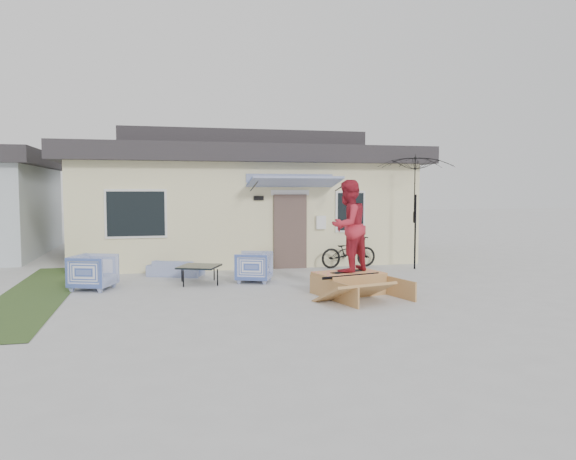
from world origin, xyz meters
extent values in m
plane|color=#B1B1B1|center=(0.00, 0.00, 0.00)|extent=(90.00, 90.00, 0.00)
cube|color=#2E471F|center=(-5.20, 2.00, 0.00)|extent=(1.40, 8.00, 0.01)
cube|color=beige|center=(0.00, 8.00, 1.50)|extent=(10.00, 7.00, 3.00)
cube|color=#25252A|center=(0.00, 8.00, 3.25)|extent=(10.80, 7.80, 0.50)
cube|color=#25252A|center=(0.00, 8.00, 3.80)|extent=(7.50, 4.50, 0.60)
cube|color=brown|center=(1.00, 4.46, 1.05)|extent=(0.95, 0.08, 2.10)
cube|color=white|center=(-3.20, 4.47, 1.60)|extent=(1.60, 0.06, 1.30)
cube|color=white|center=(2.80, 4.47, 1.60)|extent=(0.90, 0.06, 1.20)
cube|color=#324CA1|center=(1.00, 3.95, 2.45)|extent=(2.50, 1.09, 0.29)
imported|color=#324CA1|center=(-2.21, 3.82, 0.28)|extent=(1.47, 0.94, 0.55)
imported|color=#324CA1|center=(-4.06, 2.28, 0.44)|extent=(1.05, 1.08, 0.88)
imported|color=#324CA1|center=(-0.40, 2.44, 0.41)|extent=(0.98, 1.01, 0.82)
cube|color=black|center=(-1.70, 2.52, 0.22)|extent=(1.15, 1.15, 0.43)
imported|color=black|center=(2.67, 4.23, 0.55)|extent=(1.77, 0.80, 1.09)
cylinder|color=black|center=(4.39, 3.51, 1.05)|extent=(0.05, 0.05, 2.10)
imported|color=black|center=(4.39, 3.51, 1.75)|extent=(2.36, 2.22, 0.90)
cube|color=black|center=(1.32, 0.55, 0.48)|extent=(0.84, 0.51, 0.05)
imported|color=#B12232|center=(1.32, 0.55, 1.49)|extent=(1.21, 1.15, 1.97)
camera|label=1|loc=(-2.63, -10.41, 2.24)|focal=33.85mm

